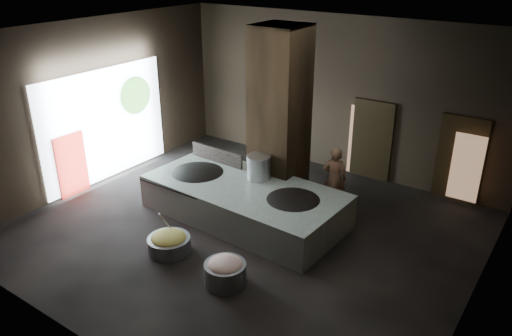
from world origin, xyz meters
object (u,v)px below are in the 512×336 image
Objects in this scene: hearth_platform at (244,201)px; veg_basin at (169,245)px; stock_pot at (259,168)px; meat_basin at (225,274)px; wok_right at (293,203)px; cook at (334,179)px; wok_left at (198,176)px.

hearth_platform is 5.25× the size of veg_basin.
stock_pot is at bearing 87.35° from hearth_platform.
meat_basin reaches higher than veg_basin.
wok_right is 1.73× the size of meat_basin.
veg_basin is 1.12× the size of meat_basin.
wok_right is at bearing -21.04° from stock_pot.
wok_right reaches higher than meat_basin.
cook is 2.01× the size of meat_basin.
hearth_platform reaches higher than meat_basin.
wok_right is at bearing 88.45° from meat_basin.
cook is (0.26, 1.57, 0.09)m from wok_right.
hearth_platform is 3.41× the size of wok_right.
wok_right reaches higher than hearth_platform.
wok_left is 3.65m from meat_basin.
wok_right reaches higher than veg_basin.
wok_left is 3.48m from cook.
stock_pot is at bearing 112.63° from meat_basin.
cook is 4.39m from veg_basin.
hearth_platform is at bearing -95.19° from stock_pot.
cook is at bearing 47.84° from hearth_platform.
stock_pot reaches higher than hearth_platform.
wok_right is (1.35, 0.05, 0.32)m from hearth_platform.
wok_right is 2.25× the size of stock_pot.
veg_basin is at bearing -98.55° from hearth_platform.
wok_left is at bearing -177.95° from wok_right.
cook is at bearing 80.77° from wok_right.
cook is (1.61, 1.62, 0.41)m from hearth_platform.
wok_right is 2.93m from veg_basin.
stock_pot is (1.50, 0.60, 0.38)m from wok_left.
wok_left is at bearing 10.28° from cook.
wok_left is 1.86× the size of meat_basin.
hearth_platform is at bearing 1.97° from wok_left.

